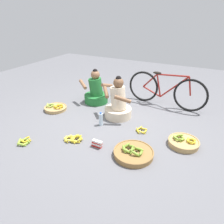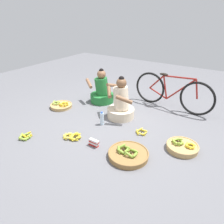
{
  "view_description": "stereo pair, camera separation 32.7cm",
  "coord_description": "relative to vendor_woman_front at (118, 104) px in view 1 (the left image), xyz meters",
  "views": [
    {
      "loc": [
        1.41,
        -2.94,
        1.9
      ],
      "look_at": [
        0.0,
        -0.2,
        0.35
      ],
      "focal_mm": 33.14,
      "sensor_mm": 36.0,
      "label": 1
    },
    {
      "loc": [
        1.69,
        -2.78,
        1.9
      ],
      "look_at": [
        0.0,
        -0.2,
        0.35
      ],
      "focal_mm": 33.14,
      "sensor_mm": 36.0,
      "label": 2
    }
  ],
  "objects": [
    {
      "name": "water_bottle",
      "position": [
        -0.13,
        -0.44,
        -0.14
      ],
      "size": [
        0.07,
        0.07,
        0.25
      ],
      "color": "silver",
      "rests_on": "ground"
    },
    {
      "name": "bicycle_leaning",
      "position": [
        0.67,
        0.93,
        0.09
      ],
      "size": [
        1.7,
        0.18,
        0.73
      ],
      "color": "black",
      "rests_on": "ground"
    },
    {
      "name": "loose_bananas_near_bicycle",
      "position": [
        -0.92,
        -1.47,
        -0.24
      ],
      "size": [
        0.22,
        0.26,
        0.09
      ],
      "color": "gold",
      "rests_on": "ground"
    },
    {
      "name": "banana_basket_back_left",
      "position": [
        1.31,
        -0.39,
        -0.21
      ],
      "size": [
        0.48,
        0.48,
        0.15
      ],
      "color": "tan",
      "rests_on": "ground"
    },
    {
      "name": "loose_bananas_back_right",
      "position": [
        0.6,
        -0.31,
        -0.24
      ],
      "size": [
        0.22,
        0.22,
        0.08
      ],
      "color": "yellow",
      "rests_on": "ground"
    },
    {
      "name": "vendor_woman_front",
      "position": [
        0.0,
        0.0,
        0.0
      ],
      "size": [
        0.7,
        0.55,
        0.82
      ],
      "color": "beige",
      "rests_on": "ground"
    },
    {
      "name": "packet_carton_stack",
      "position": [
        0.15,
        -1.04,
        -0.2
      ],
      "size": [
        0.18,
        0.07,
        0.12
      ],
      "color": "red",
      "rests_on": "ground"
    },
    {
      "name": "banana_basket_front_left",
      "position": [
        0.72,
        -0.98,
        -0.21
      ],
      "size": [
        0.58,
        0.58,
        0.16
      ],
      "color": "olive",
      "rests_on": "ground"
    },
    {
      "name": "ground_plane",
      "position": [
        0.13,
        -0.3,
        -0.26
      ],
      "size": [
        10.0,
        10.0,
        0.0
      ],
      "primitive_type": "plane",
      "color": "slate"
    },
    {
      "name": "banana_basket_front_center",
      "position": [
        -1.29,
        -0.32,
        -0.22
      ],
      "size": [
        0.46,
        0.46,
        0.14
      ],
      "color": "tan",
      "rests_on": "ground"
    },
    {
      "name": "loose_bananas_front_right",
      "position": [
        -0.28,
        -1.06,
        -0.23
      ],
      "size": [
        0.32,
        0.26,
        0.1
      ],
      "color": "yellow",
      "rests_on": "ground"
    },
    {
      "name": "vendor_woman_behind",
      "position": [
        -0.74,
        0.41,
        -0.02
      ],
      "size": [
        0.71,
        0.55,
        0.76
      ],
      "color": "#237233",
      "rests_on": "ground"
    }
  ]
}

